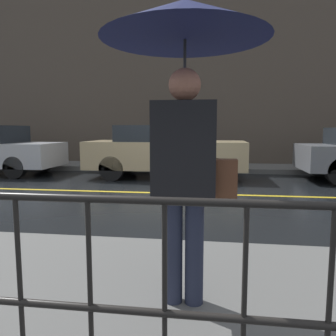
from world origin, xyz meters
name	(u,v)px	position (x,y,z in m)	size (l,w,h in m)	color
ground_plane	(155,193)	(0.00, 0.00, 0.00)	(80.00, 80.00, 0.00)	black
sidewalk_near	(54,295)	(0.00, -4.56, 0.07)	(28.00, 2.40, 0.15)	#60605E
sidewalk_far	(177,167)	(0.00, 4.24, 0.07)	(28.00, 1.75, 0.15)	#60605E
lane_marking	(155,193)	(0.00, 0.00, 0.00)	(25.20, 0.12, 0.01)	gold
building_storefront	(180,77)	(0.00, 5.26, 3.24)	(28.00, 0.30, 6.48)	#4C4238
pedestrian	(186,61)	(1.04, -4.66, 1.82)	(1.11, 1.11, 2.06)	#23283D
car_tan	(165,151)	(-0.11, 2.27, 0.77)	(4.38, 1.76, 1.48)	tan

